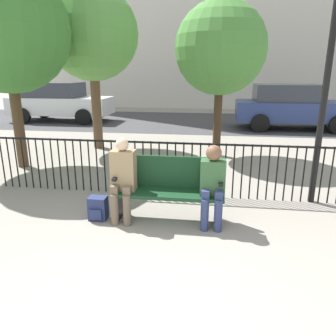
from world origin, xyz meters
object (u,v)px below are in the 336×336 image
object	(u,v)px
backpack	(98,208)
tree_1	(6,30)
park_bench	(169,187)
tree_0	(221,49)
seated_person_0	(123,176)
parked_car_0	(292,106)
seated_person_1	(213,182)
parked_car_1	(59,101)
lamp_post	(330,54)
tree_2	(92,34)

from	to	relation	value
backpack	tree_1	size ratio (longest dim) A/B	0.08
park_bench	tree_0	distance (m)	4.48
seated_person_0	parked_car_0	distance (m)	9.34
tree_0	parked_car_0	distance (m)	5.46
seated_person_1	park_bench	bearing A→B (deg)	168.15
parked_car_1	lamp_post	bearing A→B (deg)	-43.98
parked_car_0	seated_person_0	bearing A→B (deg)	-115.63
backpack	parked_car_1	xyz separation A→B (m)	(-4.96, 9.11, 0.67)
tree_2	seated_person_0	bearing A→B (deg)	-66.00
tree_0	lamp_post	bearing A→B (deg)	-61.51
tree_2	backpack	bearing A→B (deg)	-70.39
tree_0	parked_car_1	bearing A→B (deg)	142.87
park_bench	tree_0	world-z (taller)	tree_0
tree_0	tree_2	distance (m)	3.35
backpack	tree_2	bearing A→B (deg)	109.61
tree_0	tree_2	size ratio (longest dim) A/B	0.88
park_bench	tree_0	bearing A→B (deg)	80.14
tree_1	tree_2	xyz separation A→B (m)	(1.04, 2.07, 0.10)
backpack	parked_car_1	bearing A→B (deg)	118.56
park_bench	backpack	world-z (taller)	park_bench
backpack	tree_0	bearing A→B (deg)	67.39
park_bench	parked_car_0	distance (m)	8.97
seated_person_0	tree_2	size ratio (longest dim) A/B	0.29
backpack	parked_car_1	distance (m)	10.39
seated_person_1	backpack	world-z (taller)	seated_person_1
backpack	lamp_post	xyz separation A→B (m)	(3.27, 1.16, 2.16)
backpack	tree_0	xyz separation A→B (m)	(1.70, 4.07, 2.42)
parked_car_0	tree_2	bearing A→B (deg)	-146.56
park_bench	seated_person_1	distance (m)	0.65
seated_person_0	seated_person_1	bearing A→B (deg)	-0.17
tree_1	tree_2	distance (m)	2.32
seated_person_1	parked_car_1	bearing A→B (deg)	126.03
lamp_post	parked_car_0	bearing A→B (deg)	81.07
tree_2	parked_car_1	bearing A→B (deg)	126.02
park_bench	lamp_post	size ratio (longest dim) A/B	0.45
tree_2	parked_car_0	size ratio (longest dim) A/B	1.00
parked_car_0	parked_car_1	size ratio (longest dim) A/B	1.00
tree_2	tree_1	bearing A→B (deg)	-116.72
tree_0	parked_car_0	size ratio (longest dim) A/B	0.88
seated_person_0	lamp_post	bearing A→B (deg)	21.17
tree_1	park_bench	bearing A→B (deg)	-31.56
backpack	tree_1	world-z (taller)	tree_1
backpack	tree_1	distance (m)	4.50
seated_person_1	lamp_post	xyz separation A→B (m)	(1.63, 1.12, 1.68)
tree_0	park_bench	bearing A→B (deg)	-99.86
park_bench	tree_1	bearing A→B (deg)	148.44
seated_person_1	tree_1	size ratio (longest dim) A/B	0.27
seated_person_0	tree_1	size ratio (longest dim) A/B	0.29
tree_0	seated_person_1	bearing A→B (deg)	-90.80
tree_1	tree_2	bearing A→B (deg)	63.28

